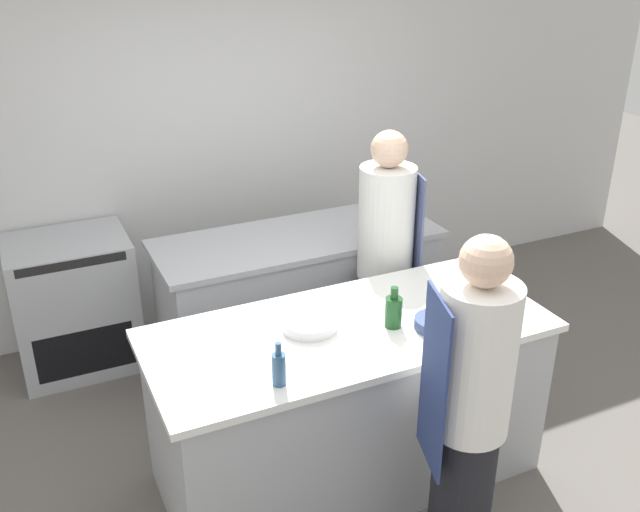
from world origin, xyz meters
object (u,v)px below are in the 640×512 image
Objects in this scene: bowl_prep_small at (436,323)px; bottle_olive_oil at (279,368)px; chef_at_stove at (385,264)px; oven_range at (75,304)px; bowl_mixing_large at (309,324)px; bottle_vinegar at (394,311)px; bottle_wine at (501,273)px; chef_at_prep_near at (469,414)px.

bottle_olive_oil is at bearing -172.61° from bowl_prep_small.
chef_at_stove is at bearing 42.11° from bottle_olive_oil.
oven_range is 4.37× the size of bottle_olive_oil.
oven_range is 3.35× the size of bowl_mixing_large.
bottle_olive_oil is at bearing -34.98° from chef_at_stove.
bottle_vinegar is at bearing -53.32° from oven_range.
bottle_wine is at bearing 19.41° from bowl_prep_small.
bowl_mixing_large is (-0.80, -0.63, 0.10)m from chef_at_stove.
chef_at_prep_near is 7.71× the size of bottle_vinegar.
oven_range is 3.25× the size of bottle_wine.
chef_at_prep_near is 5.94× the size of bottle_wine.
bottle_vinegar is 0.77× the size of bottle_wine.
bottle_olive_oil is (0.66, -2.08, 0.56)m from oven_range.
chef_at_stove is 0.90m from bottle_vinegar.
bowl_mixing_large is at bearing 41.44° from chef_at_prep_near.
oven_range is 2.56m from bowl_prep_small.
chef_at_prep_near is (1.37, -2.53, 0.39)m from oven_range.
bottle_olive_oil is 0.91m from bowl_prep_small.
oven_range is at bearing 126.68° from bottle_vinegar.
bottle_wine is (0.73, 0.08, 0.03)m from bottle_vinegar.
chef_at_prep_near reaches higher than bottle_vinegar.
oven_range is 2.12m from chef_at_stove.
bottle_wine is at bearing 12.07° from bottle_olive_oil.
oven_range is at bearing 107.75° from bottle_olive_oil.
bottle_wine is (2.11, -1.77, 0.59)m from oven_range.
bowl_mixing_large is 1.27× the size of bowl_prep_small.
chef_at_prep_near is 0.61m from bowl_prep_small.
chef_at_stove is at bearing 38.23° from bowl_mixing_large.
bottle_vinegar is 0.22m from bowl_prep_small.
bowl_mixing_large is at bearing 50.15° from bottle_olive_oil.
bottle_olive_oil is at bearing 73.92° from chef_at_prep_near.
bottle_wine is at bearing -3.64° from bowl_mixing_large.
chef_at_stove is 7.78× the size of bottle_vinegar.
chef_at_stove is 6.00× the size of bottle_wine.
oven_range is at bearing 140.03° from bottle_wine.
chef_at_prep_near reaches higher than bottle_wine.
chef_at_stove is (1.79, -1.06, 0.40)m from oven_range.
bowl_mixing_large is (-0.39, 0.83, 0.11)m from chef_at_prep_near.
bowl_prep_small is at bearing -51.42° from oven_range.
bowl_mixing_large and bowl_prep_small have the same top height.
chef_at_stove reaches higher than bottle_olive_oil.
bowl_prep_small is (-0.22, -0.90, 0.10)m from chef_at_stove.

